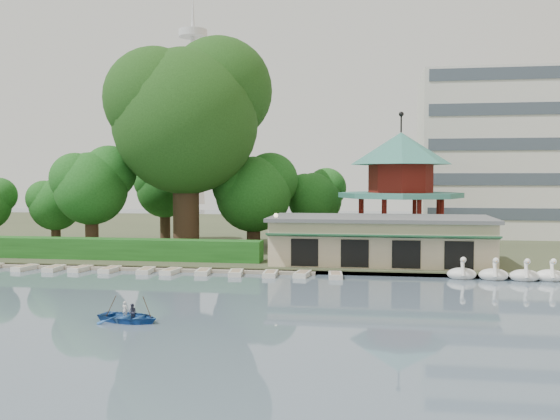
% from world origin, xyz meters
% --- Properties ---
extents(ground_plane, '(220.00, 220.00, 0.00)m').
position_xyz_m(ground_plane, '(0.00, 0.00, 0.00)').
color(ground_plane, slate).
rests_on(ground_plane, ground).
extents(shore, '(220.00, 70.00, 0.40)m').
position_xyz_m(shore, '(0.00, 52.00, 0.20)').
color(shore, '#424930').
rests_on(shore, ground).
extents(embankment, '(220.00, 0.60, 0.30)m').
position_xyz_m(embankment, '(0.00, 17.30, 0.15)').
color(embankment, gray).
rests_on(embankment, ground).
extents(dock, '(34.00, 1.60, 0.24)m').
position_xyz_m(dock, '(-12.00, 17.20, 0.12)').
color(dock, gray).
rests_on(dock, ground).
extents(boathouse, '(18.60, 9.39, 3.90)m').
position_xyz_m(boathouse, '(10.00, 21.97, 2.37)').
color(boathouse, '#C5B090').
rests_on(boathouse, shore).
extents(pavilion, '(12.40, 12.40, 13.50)m').
position_xyz_m(pavilion, '(12.00, 32.00, 7.48)').
color(pavilion, '#C5B090').
rests_on(pavilion, shore).
extents(broadcast_tower, '(8.00, 8.00, 96.00)m').
position_xyz_m(broadcast_tower, '(-42.00, 140.00, 33.98)').
color(broadcast_tower, silver).
rests_on(broadcast_tower, ground).
extents(hedge, '(30.00, 2.00, 1.80)m').
position_xyz_m(hedge, '(-15.00, 20.50, 1.30)').
color(hedge, '#1E5D1C').
rests_on(hedge, shore).
extents(lamp_post, '(0.36, 0.36, 4.28)m').
position_xyz_m(lamp_post, '(1.50, 19.00, 3.34)').
color(lamp_post, black).
rests_on(lamp_post, shore).
extents(big_tree, '(15.77, 14.70, 21.36)m').
position_xyz_m(big_tree, '(-8.80, 28.23, 14.17)').
color(big_tree, '#3A281C').
rests_on(big_tree, shore).
extents(small_trees, '(38.94, 16.90, 10.38)m').
position_xyz_m(small_trees, '(-11.50, 31.32, 6.25)').
color(small_trees, '#3A281C').
rests_on(small_trees, shore).
extents(moored_rowboats, '(34.62, 2.69, 0.36)m').
position_xyz_m(moored_rowboats, '(-10.12, 15.80, 0.18)').
color(moored_rowboats, silver).
rests_on(moored_rowboats, ground).
extents(rowboat_with_passengers, '(5.43, 4.41, 2.01)m').
position_xyz_m(rowboat_with_passengers, '(-3.19, -0.46, 0.49)').
color(rowboat_with_passengers, '#22529B').
rests_on(rowboat_with_passengers, ground).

